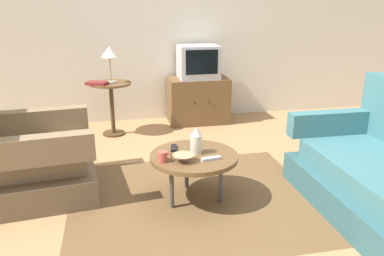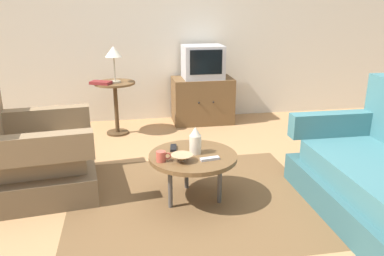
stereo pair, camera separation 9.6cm
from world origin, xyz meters
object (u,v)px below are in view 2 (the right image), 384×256
at_px(tv_stand, 202,100).
at_px(table_lamp, 114,54).
at_px(television, 203,62).
at_px(book, 101,83).
at_px(coffee_table, 193,158).
at_px(tv_remote_dark, 173,148).
at_px(tv_remote_silver, 210,159).
at_px(armchair, 32,158).
at_px(mug, 161,156).
at_px(bowl, 182,158).
at_px(vase, 195,141).
at_px(side_table, 116,97).

distance_m(tv_stand, table_lamp, 1.37).
bearing_deg(television, book, -163.24).
xyz_separation_m(coffee_table, tv_stand, (0.52, 2.16, -0.07)).
height_order(tv_remote_dark, tv_remote_silver, same).
relative_size(armchair, tv_remote_silver, 6.52).
xyz_separation_m(mug, tv_remote_silver, (0.37, -0.04, -0.03)).
bearing_deg(mug, bowl, -10.50).
distance_m(television, vase, 2.21).
bearing_deg(tv_remote_silver, coffee_table, -59.06).
bearing_deg(table_lamp, tv_remote_silver, -69.59).
height_order(vase, book, book).
xyz_separation_m(tv_stand, table_lamp, (-1.14, -0.33, 0.69)).
xyz_separation_m(television, tv_remote_dark, (-0.66, -2.00, -0.41)).
xyz_separation_m(armchair, side_table, (0.70, 1.45, 0.16)).
xyz_separation_m(armchair, television, (1.85, 1.75, 0.52)).
xyz_separation_m(coffee_table, mug, (-0.26, -0.09, 0.07)).
height_order(side_table, tv_remote_dark, side_table).
bearing_deg(mug, tv_remote_silver, -5.92).
xyz_separation_m(coffee_table, bowl, (-0.11, -0.12, 0.06)).
distance_m(coffee_table, vase, 0.14).
xyz_separation_m(table_lamp, tv_remote_dark, (0.48, -1.68, -0.58)).
bearing_deg(table_lamp, vase, -70.34).
height_order(tv_stand, vase, vase).
bearing_deg(tv_remote_dark, mug, -17.95).
bearing_deg(coffee_table, tv_remote_silver, -50.39).
height_order(coffee_table, tv_remote_dark, tv_remote_dark).
distance_m(television, bowl, 2.39).
xyz_separation_m(side_table, table_lamp, (0.01, -0.02, 0.53)).
distance_m(armchair, book, 1.50).
height_order(tv_stand, book, book).
distance_m(tv_stand, vase, 2.20).
bearing_deg(tv_remote_dark, coffee_table, 51.27).
distance_m(side_table, book, 0.27).
relative_size(table_lamp, book, 1.58).
bearing_deg(book, tv_stand, 41.81).
distance_m(side_table, tv_stand, 1.20).
relative_size(tv_stand, vase, 3.54).
xyz_separation_m(side_table, tv_remote_dark, (0.49, -1.70, -0.05)).
relative_size(television, tv_remote_silver, 3.29).
xyz_separation_m(coffee_table, television, (0.52, 2.15, 0.45)).
distance_m(tv_stand, tv_remote_dark, 2.11).
xyz_separation_m(table_lamp, vase, (0.64, -1.80, -0.49)).
distance_m(side_table, mug, 1.98).
bearing_deg(book, bowl, -45.27).
relative_size(television, tv_remote_dark, 3.55).
height_order(tv_stand, table_lamp, table_lamp).
bearing_deg(tv_remote_dark, vase, 61.20).
height_order(side_table, vase, side_table).
distance_m(side_table, bowl, 2.04).
xyz_separation_m(coffee_table, book, (-0.79, 1.76, 0.30)).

